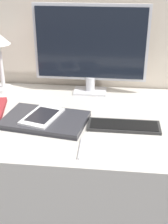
% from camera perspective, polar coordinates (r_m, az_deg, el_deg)
% --- Properties ---
extents(desk, '(1.16, 0.74, 0.70)m').
position_cam_1_polar(desk, '(1.56, 0.53, -12.53)').
color(desk, beige).
rests_on(desk, ground_plane).
extents(monitor, '(0.56, 0.11, 0.44)m').
position_cam_1_polar(monitor, '(1.55, 1.22, 11.83)').
color(monitor, silver).
rests_on(monitor, desk).
extents(keyboard, '(0.30, 0.10, 0.01)m').
position_cam_1_polar(keyboard, '(1.30, 7.30, -2.52)').
color(keyboard, '#282828').
rests_on(keyboard, desk).
extents(laptop, '(0.37, 0.27, 0.02)m').
position_cam_1_polar(laptop, '(1.33, -7.11, -1.46)').
color(laptop, '#232328').
rests_on(laptop, desk).
extents(ereader, '(0.17, 0.22, 0.01)m').
position_cam_1_polar(ereader, '(1.33, -7.64, -0.74)').
color(ereader, white).
rests_on(ereader, laptop).
extents(pen, '(0.01, 0.13, 0.01)m').
position_cam_1_polar(pen, '(1.14, -0.49, -6.69)').
color(pen, silver).
rests_on(pen, desk).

